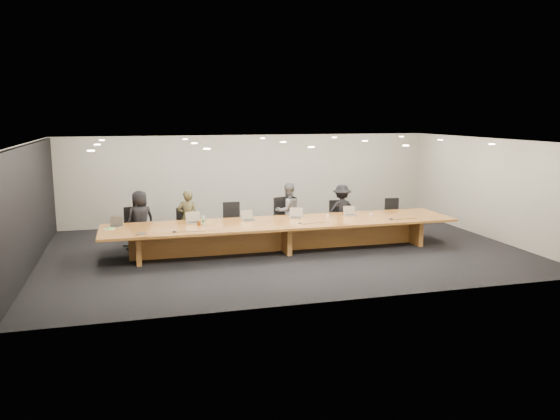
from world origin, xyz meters
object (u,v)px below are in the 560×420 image
object	(u,v)px
chair_right	(337,218)
chair_far_right	(394,215)
mic_center	(300,223)
mic_right	(391,219)
laptop_e	(351,211)
paper_cup_far	(371,215)
paper_cup_near	(328,216)
water_bottle	(203,221)
chair_left	(187,226)
person_b	(188,218)
av_box	(141,234)
chair_far_left	(135,227)
person_c	(288,211)
chair_mid_right	(286,218)
conference_table	(283,230)
chair_mid_left	(233,222)
laptop_a	(115,222)
person_a	(140,220)
mic_left	(175,231)
person_d	(342,210)
laptop_c	(249,215)
amber_mug	(199,223)
laptop_b	(194,218)
laptop_d	(296,213)

from	to	relation	value
chair_right	chair_far_right	bearing A→B (deg)	12.37
mic_center	mic_right	bearing A→B (deg)	-2.78
laptop_e	paper_cup_far	bearing A→B (deg)	-31.00
paper_cup_near	paper_cup_far	world-z (taller)	paper_cup_far
chair_far_right	water_bottle	world-z (taller)	chair_far_right
paper_cup_near	mic_center	xyz separation A→B (m)	(-0.92, -0.51, -0.03)
chair_far_right	chair_left	bearing A→B (deg)	-173.92
person_b	paper_cup_near	size ratio (longest dim) A/B	17.15
av_box	chair_far_left	bearing A→B (deg)	77.84
person_c	chair_mid_right	bearing A→B (deg)	-80.39
person_c	paper_cup_far	xyz separation A→B (m)	(1.96, -1.21, 0.01)
conference_table	chair_far_right	xyz separation A→B (m)	(3.77, 1.28, -0.01)
chair_right	paper_cup_far	world-z (taller)	chair_right
chair_mid_left	laptop_a	world-z (taller)	chair_mid_left
conference_table	paper_cup_near	size ratio (longest dim) A/B	103.61
person_a	person_b	xyz separation A→B (m)	(1.22, -0.00, -0.01)
person_b	mic_left	distance (m)	1.80
person_d	water_bottle	distance (m)	4.29
person_b	laptop_c	distance (m)	1.69
chair_mid_right	paper_cup_near	bearing A→B (deg)	-73.68
person_b	water_bottle	xyz separation A→B (m)	(0.27, -1.15, 0.12)
chair_far_right	laptop_e	bearing A→B (deg)	-145.36
laptop_a	amber_mug	size ratio (longest dim) A/B	2.81
chair_mid_right	water_bottle	distance (m)	2.81
water_bottle	mic_left	bearing A→B (deg)	-142.32
person_c	laptop_e	distance (m)	1.77
person_d	laptop_a	world-z (taller)	person_d
person_a	person_c	distance (m)	4.00
person_a	mic_center	bearing A→B (deg)	137.05
person_c	person_d	size ratio (longest dim) A/B	1.07
chair_far_left	chair_left	world-z (taller)	chair_far_left
chair_mid_left	mic_center	xyz separation A→B (m)	(1.43, -1.57, 0.21)
person_a	paper_cup_far	size ratio (longest dim) A/B	16.26
laptop_a	mic_left	xyz separation A→B (m)	(1.35, -0.97, -0.11)
laptop_a	amber_mug	distance (m)	2.02
chair_far_left	laptop_b	xyz separation A→B (m)	(1.43, -0.90, 0.35)
chair_mid_right	av_box	size ratio (longest dim) A/B	6.40
person_c	person_d	xyz separation A→B (m)	(1.60, -0.01, -0.05)
laptop_b	av_box	size ratio (longest dim) A/B	2.00
chair_left	chair_far_right	xyz separation A→B (m)	(6.08, -0.02, 0.00)
chair_far_right	laptop_d	size ratio (longest dim) A/B	2.93
laptop_d	mic_left	size ratio (longest dim) A/B	2.63
paper_cup_near	chair_mid_right	bearing A→B (deg)	125.26
laptop_d	mic_right	bearing A→B (deg)	4.31
water_bottle	mic_right	size ratio (longest dim) A/B	1.79
laptop_a	laptop_d	bearing A→B (deg)	22.72
chair_far_right	laptop_d	distance (m)	3.46
chair_left	person_b	bearing A→B (deg)	-94.84
paper_cup_near	chair_left	bearing A→B (deg)	162.42
person_a	person_c	size ratio (longest dim) A/B	0.96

